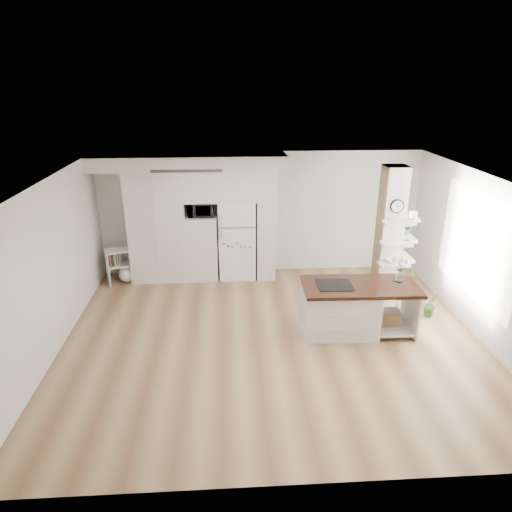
{
  "coord_description": "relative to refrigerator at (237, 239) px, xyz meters",
  "views": [
    {
      "loc": [
        -0.69,
        -6.69,
        4.16
      ],
      "look_at": [
        -0.22,
        0.9,
        1.17
      ],
      "focal_mm": 32.0,
      "sensor_mm": 36.0,
      "label": 1
    }
  ],
  "objects": [
    {
      "name": "floor",
      "position": [
        0.53,
        -2.68,
        -0.88
      ],
      "size": [
        7.0,
        6.0,
        0.01
      ],
      "primitive_type": "cube",
      "color": "tan",
      "rests_on": "ground"
    },
    {
      "name": "room",
      "position": [
        0.53,
        -2.68,
        0.98
      ],
      "size": [
        7.04,
        6.04,
        2.72
      ],
      "color": "white",
      "rests_on": "ground"
    },
    {
      "name": "cabinet_wall",
      "position": [
        -0.92,
        -0.01,
        0.63
      ],
      "size": [
        4.0,
        0.71,
        2.7
      ],
      "color": "silver",
      "rests_on": "floor"
    },
    {
      "name": "refrigerator",
      "position": [
        0.0,
        0.0,
        0.0
      ],
      "size": [
        0.78,
        0.69,
        1.75
      ],
      "color": "white",
      "rests_on": "floor"
    },
    {
      "name": "column",
      "position": [
        2.9,
        -1.55,
        0.48
      ],
      "size": [
        0.69,
        0.9,
        2.7
      ],
      "color": "silver",
      "rests_on": "floor"
    },
    {
      "name": "window",
      "position": [
        4.0,
        -2.38,
        0.62
      ],
      "size": [
        0.0,
        2.4,
        2.4
      ],
      "primitive_type": "plane",
      "rotation": [
        1.57,
        0.0,
        -1.57
      ],
      "color": "white",
      "rests_on": "room"
    },
    {
      "name": "pendant_light",
      "position": [
        2.23,
        -2.53,
        1.24
      ],
      "size": [
        0.12,
        0.12,
        0.1
      ],
      "primitive_type": "cylinder",
      "color": "white",
      "rests_on": "room"
    },
    {
      "name": "kitchen_island",
      "position": [
        1.81,
        -2.49,
        -0.41
      ],
      "size": [
        1.98,
        0.99,
        1.45
      ],
      "rotation": [
        0.0,
        0.0,
        -0.03
      ],
      "color": "silver",
      "rests_on": "floor"
    },
    {
      "name": "bookshelf",
      "position": [
        -2.45,
        -0.17,
        -0.55
      ],
      "size": [
        0.73,
        0.57,
        0.76
      ],
      "rotation": [
        0.0,
        0.0,
        0.37
      ],
      "color": "silver",
      "rests_on": "floor"
    },
    {
      "name": "floor_plant_a",
      "position": [
        3.52,
        -2.08,
        -0.63
      ],
      "size": [
        0.32,
        0.28,
        0.49
      ],
      "primitive_type": "imported",
      "rotation": [
        0.0,
        0.0,
        0.28
      ],
      "color": "#316227",
      "rests_on": "floor"
    },
    {
      "name": "floor_plant_b",
      "position": [
        3.52,
        -1.01,
        -0.65
      ],
      "size": [
        0.31,
        0.31,
        0.44
      ],
      "primitive_type": "imported",
      "rotation": [
        0.0,
        0.0,
        -0.33
      ],
      "color": "#316227",
      "rests_on": "floor"
    },
    {
      "name": "microwave",
      "position": [
        -0.75,
        -0.06,
        0.69
      ],
      "size": [
        0.54,
        0.37,
        0.3
      ],
      "primitive_type": "imported",
      "color": "#2D2D2D",
      "rests_on": "cabinet_wall"
    },
    {
      "name": "shelf_plant",
      "position": [
        3.15,
        -1.38,
        0.65
      ],
      "size": [
        0.27,
        0.23,
        0.3
      ],
      "primitive_type": "imported",
      "color": "#316227",
      "rests_on": "column"
    },
    {
      "name": "decor_bowl",
      "position": [
        2.82,
        -1.78,
        0.13
      ],
      "size": [
        0.22,
        0.22,
        0.05
      ],
      "primitive_type": "imported",
      "color": "white",
      "rests_on": "column"
    }
  ]
}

